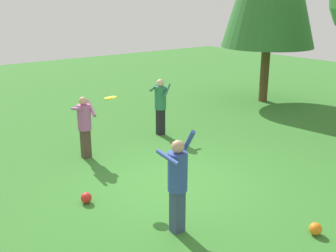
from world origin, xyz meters
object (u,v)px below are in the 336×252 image
at_px(person_thrower, 178,178).
at_px(ball_red, 86,198).
at_px(person_catcher, 84,122).
at_px(person_bystander, 160,102).
at_px(ball_orange, 315,229).
at_px(frisbee, 110,98).

height_order(person_thrower, ball_red, person_thrower).
relative_size(person_thrower, person_catcher, 1.16).
height_order(person_bystander, ball_red, person_bystander).
height_order(person_thrower, ball_orange, person_thrower).
xyz_separation_m(person_thrower, person_catcher, (-4.15, 0.35, -0.06)).
bearing_deg(person_catcher, person_bystander, 103.63).
bearing_deg(ball_orange, person_catcher, -165.60).
xyz_separation_m(frisbee, ball_orange, (3.98, 1.68, -1.83)).
height_order(person_thrower, person_catcher, person_thrower).
bearing_deg(frisbee, ball_orange, 22.84).
height_order(person_thrower, frisbee, frisbee).
relative_size(person_bystander, ball_red, 7.63).
height_order(ball_red, ball_orange, same).
height_order(person_catcher, frisbee, frisbee).
bearing_deg(person_bystander, person_thrower, 20.47).
height_order(frisbee, ball_red, frisbee).
bearing_deg(frisbee, person_bystander, 125.77).
bearing_deg(person_bystander, frisbee, 0.00).
relative_size(person_catcher, frisbee, 4.41).
bearing_deg(ball_red, person_thrower, 22.41).
relative_size(ball_red, ball_orange, 1.00).
distance_m(person_thrower, frisbee, 2.59).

